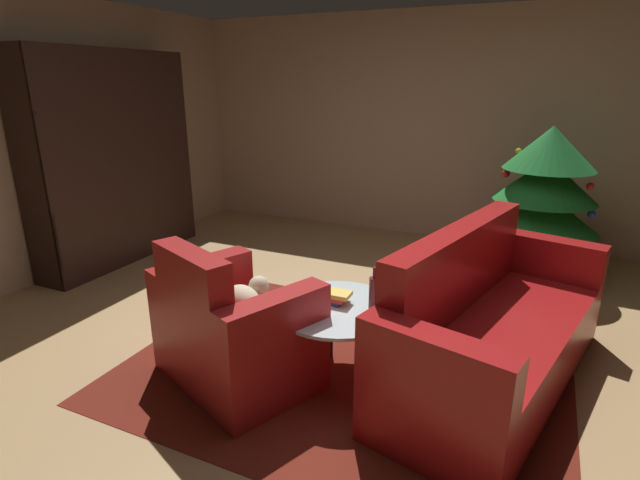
{
  "coord_description": "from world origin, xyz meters",
  "views": [
    {
      "loc": [
        1.08,
        -2.75,
        1.77
      ],
      "look_at": [
        -0.22,
        0.1,
        0.75
      ],
      "focal_mm": 27.49,
      "sensor_mm": 36.0,
      "label": 1
    }
  ],
  "objects_px": {
    "decorated_tree": "(543,204)",
    "armchair_red": "(233,333)",
    "bookshelf_unit": "(123,160)",
    "couch_red": "(491,332)",
    "coffee_table": "(337,312)",
    "bottle_on_table": "(374,292)",
    "book_stack_on_table": "(333,296)"
  },
  "relations": [
    {
      "from": "decorated_tree",
      "to": "armchair_red",
      "type": "bearing_deg",
      "value": -122.18
    },
    {
      "from": "bookshelf_unit",
      "to": "couch_red",
      "type": "height_order",
      "value": "bookshelf_unit"
    },
    {
      "from": "bookshelf_unit",
      "to": "decorated_tree",
      "type": "height_order",
      "value": "bookshelf_unit"
    },
    {
      "from": "bookshelf_unit",
      "to": "coffee_table",
      "type": "bearing_deg",
      "value": -22.54
    },
    {
      "from": "decorated_tree",
      "to": "bottle_on_table",
      "type": "bearing_deg",
      "value": -111.29
    },
    {
      "from": "book_stack_on_table",
      "to": "bottle_on_table",
      "type": "distance_m",
      "value": 0.26
    },
    {
      "from": "bookshelf_unit",
      "to": "book_stack_on_table",
      "type": "bearing_deg",
      "value": -22.23
    },
    {
      "from": "bookshelf_unit",
      "to": "armchair_red",
      "type": "relative_size",
      "value": 1.83
    },
    {
      "from": "couch_red",
      "to": "bottle_on_table",
      "type": "relative_size",
      "value": 8.02
    },
    {
      "from": "armchair_red",
      "to": "decorated_tree",
      "type": "bearing_deg",
      "value": 57.82
    },
    {
      "from": "book_stack_on_table",
      "to": "bottle_on_table",
      "type": "bearing_deg",
      "value": 7.46
    },
    {
      "from": "armchair_red",
      "to": "bottle_on_table",
      "type": "xyz_separation_m",
      "value": [
        0.76,
        0.37,
        0.26
      ]
    },
    {
      "from": "armchair_red",
      "to": "couch_red",
      "type": "xyz_separation_m",
      "value": [
        1.42,
        0.66,
        -0.0
      ]
    },
    {
      "from": "bookshelf_unit",
      "to": "decorated_tree",
      "type": "xyz_separation_m",
      "value": [
        3.9,
        1.11,
        -0.3
      ]
    },
    {
      "from": "armchair_red",
      "to": "book_stack_on_table",
      "type": "distance_m",
      "value": 0.64
    },
    {
      "from": "couch_red",
      "to": "coffee_table",
      "type": "height_order",
      "value": "couch_red"
    },
    {
      "from": "armchair_red",
      "to": "couch_red",
      "type": "bearing_deg",
      "value": 24.8
    },
    {
      "from": "book_stack_on_table",
      "to": "decorated_tree",
      "type": "bearing_deg",
      "value": 63.59
    },
    {
      "from": "coffee_table",
      "to": "book_stack_on_table",
      "type": "bearing_deg",
      "value": 141.42
    },
    {
      "from": "coffee_table",
      "to": "book_stack_on_table",
      "type": "xyz_separation_m",
      "value": [
        -0.05,
        0.04,
        0.08
      ]
    },
    {
      "from": "bookshelf_unit",
      "to": "decorated_tree",
      "type": "distance_m",
      "value": 4.06
    },
    {
      "from": "armchair_red",
      "to": "bottle_on_table",
      "type": "height_order",
      "value": "armchair_red"
    },
    {
      "from": "bookshelf_unit",
      "to": "coffee_table",
      "type": "distance_m",
      "value": 3.12
    },
    {
      "from": "bookshelf_unit",
      "to": "decorated_tree",
      "type": "bearing_deg",
      "value": 15.84
    },
    {
      "from": "couch_red",
      "to": "coffee_table",
      "type": "xyz_separation_m",
      "value": [
        -0.86,
        -0.35,
        0.12
      ]
    },
    {
      "from": "book_stack_on_table",
      "to": "armchair_red",
      "type": "bearing_deg",
      "value": -146.43
    },
    {
      "from": "book_stack_on_table",
      "to": "decorated_tree",
      "type": "height_order",
      "value": "decorated_tree"
    },
    {
      "from": "couch_red",
      "to": "bottle_on_table",
      "type": "distance_m",
      "value": 0.76
    },
    {
      "from": "coffee_table",
      "to": "book_stack_on_table",
      "type": "distance_m",
      "value": 0.1
    },
    {
      "from": "armchair_red",
      "to": "couch_red",
      "type": "distance_m",
      "value": 1.57
    },
    {
      "from": "bookshelf_unit",
      "to": "book_stack_on_table",
      "type": "distance_m",
      "value": 3.05
    },
    {
      "from": "couch_red",
      "to": "decorated_tree",
      "type": "distance_m",
      "value": 1.97
    }
  ]
}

